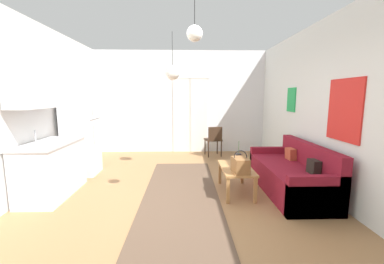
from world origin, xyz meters
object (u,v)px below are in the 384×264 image
(refrigerator, at_px, (81,134))
(bamboo_vase, at_px, (238,159))
(coffee_table, at_px, (236,171))
(pendant_lamp_far, at_px, (173,73))
(couch, at_px, (293,176))
(accent_chair, at_px, (214,139))
(handbag, at_px, (240,165))
(pendant_lamp_near, at_px, (195,33))

(refrigerator, bearing_deg, bamboo_vase, -16.44)
(coffee_table, xyz_separation_m, pendant_lamp_far, (-1.10, 1.11, 1.71))
(couch, distance_m, pendant_lamp_far, 2.97)
(bamboo_vase, relative_size, accent_chair, 0.51)
(coffee_table, bearing_deg, handbag, -90.33)
(coffee_table, bearing_deg, bamboo_vase, 67.40)
(coffee_table, height_order, pendant_lamp_near, pendant_lamp_near)
(bamboo_vase, xyz_separation_m, pendant_lamp_far, (-1.18, 0.93, 1.55))
(coffee_table, xyz_separation_m, accent_chair, (-0.08, 2.53, 0.10))
(refrigerator, xyz_separation_m, pendant_lamp_near, (2.27, -1.87, 1.55))
(couch, relative_size, refrigerator, 1.14)
(handbag, distance_m, accent_chair, 2.83)
(coffee_table, distance_m, pendant_lamp_far, 2.32)
(couch, bearing_deg, accent_chair, 112.66)
(couch, height_order, refrigerator, refrigerator)
(refrigerator, relative_size, pendant_lamp_far, 1.79)
(pendant_lamp_near, height_order, pendant_lamp_far, same)
(handbag, relative_size, refrigerator, 0.21)
(handbag, bearing_deg, bamboo_vase, 80.99)
(bamboo_vase, relative_size, handbag, 1.15)
(coffee_table, distance_m, accent_chair, 2.53)
(couch, distance_m, refrigerator, 4.17)
(handbag, distance_m, pendant_lamp_near, 2.03)
(accent_chair, relative_size, pendant_lamp_far, 0.86)
(bamboo_vase, height_order, pendant_lamp_near, pendant_lamp_near)
(bamboo_vase, bearing_deg, coffee_table, -112.60)
(coffee_table, relative_size, accent_chair, 1.17)
(bamboo_vase, bearing_deg, refrigerator, 163.56)
(bamboo_vase, bearing_deg, accent_chair, 93.79)
(couch, height_order, pendant_lamp_far, pendant_lamp_far)
(bamboo_vase, height_order, refrigerator, refrigerator)
(accent_chair, xyz_separation_m, pendant_lamp_near, (-0.65, -3.31, 1.92))
(couch, relative_size, handbag, 5.37)
(bamboo_vase, bearing_deg, pendant_lamp_near, -130.20)
(accent_chair, relative_size, pendant_lamp_near, 1.38)
(couch, bearing_deg, pendant_lamp_far, 151.84)
(couch, distance_m, accent_chair, 2.75)
(accent_chair, bearing_deg, handbag, 80.73)
(couch, relative_size, accent_chair, 2.36)
(pendant_lamp_near, bearing_deg, handbag, 33.31)
(couch, xyz_separation_m, pendant_lamp_far, (-2.08, 1.11, 1.81))
(couch, bearing_deg, pendant_lamp_near, -155.69)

